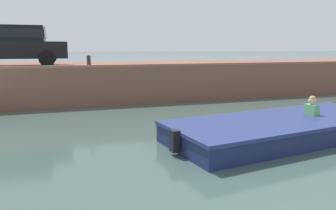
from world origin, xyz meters
The scene contains 6 objects.
ground_plane centered at (0.00, 5.76, 0.00)m, with size 400.00×400.00×0.00m, color #384C47.
far_quay_wall centered at (0.00, 14.51, 0.73)m, with size 60.00×6.00×1.46m, color brown.
far_wall_coping centered at (0.00, 11.63, 1.50)m, with size 60.00×0.24×0.08m, color #925F4C.
motorboat_passing centered at (3.45, 5.71, 0.25)m, with size 7.27×3.14×0.98m.
car_left_inner_black centered at (-3.64, 13.26, 2.31)m, with size 4.02×2.01×1.54m.
mooring_bollard_mid centered at (-0.98, 11.76, 1.70)m, with size 0.15×0.15×0.45m.
Camera 1 is at (-1.93, -0.85, 2.16)m, focal length 35.00 mm.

